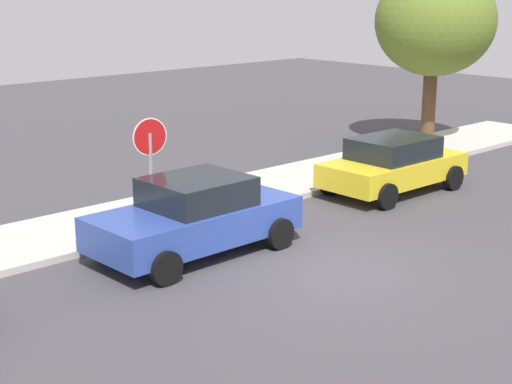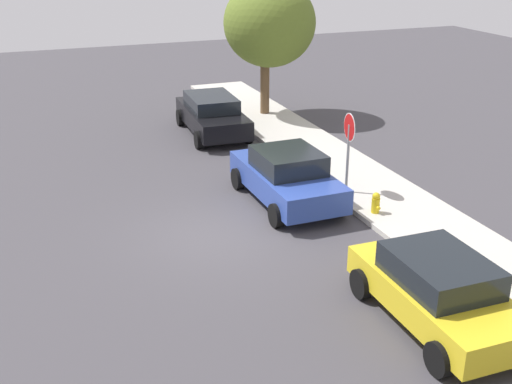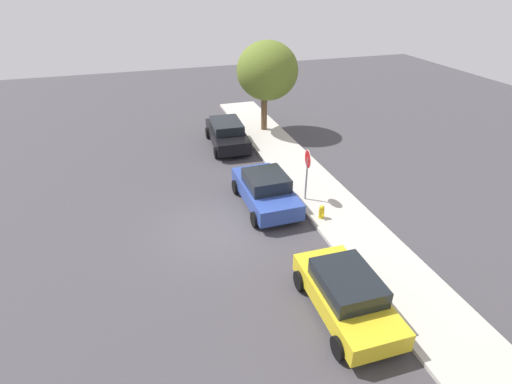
# 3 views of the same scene
# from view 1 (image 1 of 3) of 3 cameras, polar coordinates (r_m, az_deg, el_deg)

# --- Properties ---
(ground_plane) EXTENTS (60.00, 60.00, 0.00)m
(ground_plane) POSITION_cam_1_polar(r_m,az_deg,el_deg) (14.83, 5.41, -5.70)
(ground_plane) COLOR #423F44
(sidewalk_curb) EXTENTS (32.00, 2.64, 0.14)m
(sidewalk_curb) POSITION_cam_1_polar(r_m,az_deg,el_deg) (18.43, -6.49, -1.33)
(sidewalk_curb) COLOR beige
(sidewalk_curb) RESTS_ON ground_plane
(stop_sign) EXTENTS (0.80, 0.12, 2.48)m
(stop_sign) POSITION_cam_1_polar(r_m,az_deg,el_deg) (16.76, -7.68, 2.77)
(stop_sign) COLOR gray
(stop_sign) RESTS_ON ground_plane
(parked_car_blue) EXTENTS (4.24, 2.14, 1.55)m
(parked_car_blue) POSITION_cam_1_polar(r_m,az_deg,el_deg) (15.47, -4.46, -1.76)
(parked_car_blue) COLOR #2D479E
(parked_car_blue) RESTS_ON ground_plane
(parked_car_yellow) EXTENTS (4.02, 2.05, 1.44)m
(parked_car_yellow) POSITION_cam_1_polar(r_m,az_deg,el_deg) (20.28, 9.95, 2.02)
(parked_car_yellow) COLOR yellow
(parked_car_yellow) RESTS_ON ground_plane
(street_tree_near_corner) EXTENTS (3.87, 3.87, 5.77)m
(street_tree_near_corner) POSITION_cam_1_polar(r_m,az_deg,el_deg) (26.38, 12.90, 11.96)
(street_tree_near_corner) COLOR #513823
(street_tree_near_corner) RESTS_ON ground_plane
(fire_hydrant) EXTENTS (0.30, 0.22, 0.72)m
(fire_hydrant) POSITION_cam_1_polar(r_m,az_deg,el_deg) (18.04, -3.37, -0.66)
(fire_hydrant) COLOR gold
(fire_hydrant) RESTS_ON ground_plane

